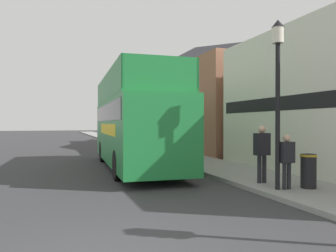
{
  "coord_description": "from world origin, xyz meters",
  "views": [
    {
      "loc": [
        -0.55,
        -4.59,
        2.03
      ],
      "look_at": [
        4.26,
        9.19,
        1.91
      ],
      "focal_mm": 35.0,
      "sensor_mm": 36.0,
      "label": 1
    }
  ],
  "objects_px": {
    "pedestrian_third": "(262,148)",
    "lamp_post_nearest": "(278,73)",
    "lamp_post_second": "(184,93)",
    "litter_bin": "(308,170)",
    "tour_bus": "(134,126)",
    "parked_car_ahead_of_bus": "(120,142)",
    "pedestrian_second": "(287,156)"
  },
  "relations": [
    {
      "from": "pedestrian_second",
      "to": "lamp_post_second",
      "type": "distance_m",
      "value": 7.72
    },
    {
      "from": "pedestrian_third",
      "to": "lamp_post_nearest",
      "type": "bearing_deg",
      "value": -101.13
    },
    {
      "from": "parked_car_ahead_of_bus",
      "to": "lamp_post_nearest",
      "type": "bearing_deg",
      "value": -83.48
    },
    {
      "from": "lamp_post_nearest",
      "to": "lamp_post_second",
      "type": "xyz_separation_m",
      "value": [
        0.07,
        7.25,
        0.07
      ]
    },
    {
      "from": "lamp_post_second",
      "to": "tour_bus",
      "type": "bearing_deg",
      "value": -168.22
    },
    {
      "from": "tour_bus",
      "to": "parked_car_ahead_of_bus",
      "type": "relative_size",
      "value": 2.25
    },
    {
      "from": "lamp_post_nearest",
      "to": "lamp_post_second",
      "type": "distance_m",
      "value": 7.25
    },
    {
      "from": "lamp_post_nearest",
      "to": "litter_bin",
      "type": "xyz_separation_m",
      "value": [
        0.98,
        -0.13,
        -2.8
      ]
    },
    {
      "from": "pedestrian_second",
      "to": "lamp_post_second",
      "type": "bearing_deg",
      "value": 91.48
    },
    {
      "from": "tour_bus",
      "to": "lamp_post_nearest",
      "type": "relative_size",
      "value": 2.07
    },
    {
      "from": "tour_bus",
      "to": "lamp_post_nearest",
      "type": "height_order",
      "value": "lamp_post_nearest"
    },
    {
      "from": "tour_bus",
      "to": "pedestrian_second",
      "type": "height_order",
      "value": "tour_bus"
    },
    {
      "from": "pedestrian_second",
      "to": "litter_bin",
      "type": "distance_m",
      "value": 0.84
    },
    {
      "from": "parked_car_ahead_of_bus",
      "to": "pedestrian_third",
      "type": "height_order",
      "value": "pedestrian_third"
    },
    {
      "from": "lamp_post_second",
      "to": "parked_car_ahead_of_bus",
      "type": "bearing_deg",
      "value": 102.85
    },
    {
      "from": "pedestrian_third",
      "to": "litter_bin",
      "type": "bearing_deg",
      "value": -56.17
    },
    {
      "from": "lamp_post_second",
      "to": "pedestrian_second",
      "type": "bearing_deg",
      "value": -88.52
    },
    {
      "from": "pedestrian_third",
      "to": "parked_car_ahead_of_bus",
      "type": "bearing_deg",
      "value": 97.67
    },
    {
      "from": "tour_bus",
      "to": "parked_car_ahead_of_bus",
      "type": "height_order",
      "value": "tour_bus"
    },
    {
      "from": "pedestrian_third",
      "to": "lamp_post_nearest",
      "type": "height_order",
      "value": "lamp_post_nearest"
    },
    {
      "from": "lamp_post_nearest",
      "to": "litter_bin",
      "type": "height_order",
      "value": "lamp_post_nearest"
    },
    {
      "from": "tour_bus",
      "to": "lamp_post_second",
      "type": "distance_m",
      "value": 3.18
    },
    {
      "from": "tour_bus",
      "to": "pedestrian_third",
      "type": "xyz_separation_m",
      "value": [
        2.8,
        -5.66,
        -0.68
      ]
    },
    {
      "from": "tour_bus",
      "to": "lamp_post_nearest",
      "type": "bearing_deg",
      "value": -66.0
    },
    {
      "from": "lamp_post_second",
      "to": "litter_bin",
      "type": "xyz_separation_m",
      "value": [
        0.91,
        -7.38,
        -2.88
      ]
    },
    {
      "from": "litter_bin",
      "to": "parked_car_ahead_of_bus",
      "type": "bearing_deg",
      "value": 100.0
    },
    {
      "from": "pedestrian_third",
      "to": "lamp_post_second",
      "type": "bearing_deg",
      "value": 91.19
    },
    {
      "from": "pedestrian_third",
      "to": "lamp_post_nearest",
      "type": "distance_m",
      "value": 2.47
    },
    {
      "from": "litter_bin",
      "to": "lamp_post_second",
      "type": "bearing_deg",
      "value": 97.02
    },
    {
      "from": "lamp_post_second",
      "to": "litter_bin",
      "type": "relative_size",
      "value": 5.01
    },
    {
      "from": "lamp_post_nearest",
      "to": "tour_bus",
      "type": "bearing_deg",
      "value": 111.24
    },
    {
      "from": "parked_car_ahead_of_bus",
      "to": "litter_bin",
      "type": "height_order",
      "value": "parked_car_ahead_of_bus"
    }
  ]
}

